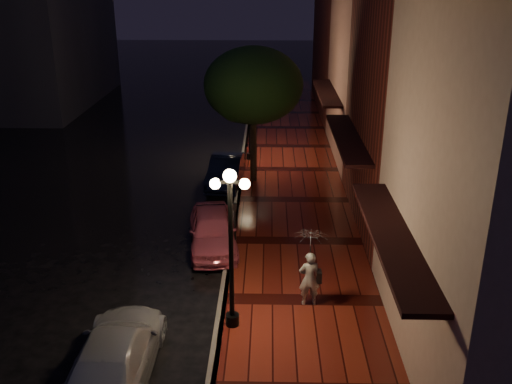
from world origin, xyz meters
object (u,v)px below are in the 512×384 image
(streetlamp_far, at_px, (250,110))
(parking_meter, at_px, (235,219))
(pink_car, at_px, (213,230))
(woman_with_umbrella, at_px, (310,257))
(street_tree, at_px, (254,88))
(silver_car, at_px, (116,353))
(navy_car, at_px, (226,171))
(streetlamp_near, at_px, (231,241))

(streetlamp_far, relative_size, parking_meter, 2.97)
(pink_car, distance_m, woman_with_umbrella, 4.83)
(street_tree, bearing_deg, silver_car, -102.27)
(navy_car, bearing_deg, parking_meter, -79.01)
(street_tree, height_order, woman_with_umbrella, street_tree)
(navy_car, bearing_deg, streetlamp_near, -81.09)
(streetlamp_far, distance_m, parking_meter, 9.35)
(streetlamp_far, distance_m, pink_car, 9.55)
(navy_car, height_order, woman_with_umbrella, woman_with_umbrella)
(navy_car, relative_size, parking_meter, 2.64)
(street_tree, bearing_deg, streetlamp_near, -91.35)
(parking_meter, bearing_deg, streetlamp_far, 66.96)
(woman_with_umbrella, relative_size, parking_meter, 1.53)
(streetlamp_near, xyz_separation_m, pink_car, (-0.95, 4.70, -1.94))
(streetlamp_far, xyz_separation_m, parking_meter, (-0.20, -9.21, -1.57))
(streetlamp_far, xyz_separation_m, woman_with_umbrella, (2.06, -12.95, -0.98))
(street_tree, height_order, silver_car, street_tree)
(streetlamp_far, bearing_deg, streetlamp_near, -90.00)
(silver_car, bearing_deg, streetlamp_near, -143.11)
(street_tree, relative_size, pink_car, 1.50)
(streetlamp_far, bearing_deg, street_tree, -85.09)
(streetlamp_far, xyz_separation_m, silver_car, (-2.55, -15.91, -1.97))
(streetlamp_near, distance_m, navy_car, 11.03)
(streetlamp_near, height_order, pink_car, streetlamp_near)
(silver_car, distance_m, parking_meter, 7.11)
(navy_car, distance_m, parking_meter, 6.08)
(street_tree, xyz_separation_m, woman_with_umbrella, (1.80, -9.94, -2.62))
(pink_car, bearing_deg, woman_with_umbrella, -58.33)
(street_tree, height_order, parking_meter, street_tree)
(streetlamp_near, distance_m, pink_car, 5.17)
(streetlamp_near, relative_size, pink_car, 1.12)
(streetlamp_near, distance_m, street_tree, 11.12)
(streetlamp_far, bearing_deg, silver_car, -99.09)
(silver_car, bearing_deg, streetlamp_far, -99.08)
(streetlamp_far, height_order, woman_with_umbrella, streetlamp_far)
(woman_with_umbrella, bearing_deg, silver_car, 26.25)
(street_tree, bearing_deg, pink_car, -100.87)
(pink_car, xyz_separation_m, silver_car, (-1.60, -6.61, -0.03))
(pink_car, relative_size, parking_meter, 2.67)
(navy_car, xyz_separation_m, silver_car, (-1.60, -12.72, 0.00))
(streetlamp_near, xyz_separation_m, silver_car, (-2.55, -1.91, -1.97))
(pink_car, xyz_separation_m, navy_car, (0.00, 6.11, -0.03))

